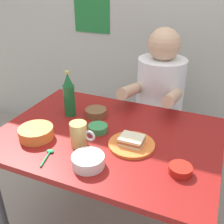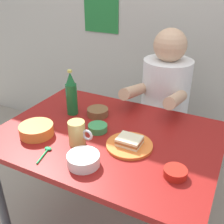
{
  "view_description": "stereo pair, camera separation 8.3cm",
  "coord_description": "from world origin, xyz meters",
  "px_view_note": "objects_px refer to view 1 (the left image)",
  "views": [
    {
      "loc": [
        0.47,
        -1.06,
        1.47
      ],
      "look_at": [
        0.0,
        0.05,
        0.84
      ],
      "focal_mm": 43.07,
      "sensor_mm": 36.0,
      "label": 1
    },
    {
      "loc": [
        0.55,
        -1.02,
        1.47
      ],
      "look_at": [
        0.0,
        0.05,
        0.84
      ],
      "focal_mm": 43.07,
      "sensor_mm": 36.0,
      "label": 2
    }
  ],
  "objects_px": {
    "dining_table": "(108,149)",
    "beer_mug": "(79,134)",
    "sandwich": "(132,140)",
    "plate_orange": "(132,145)",
    "stool": "(156,140)",
    "beer_bottle": "(69,96)",
    "sambal_bowl_red": "(180,169)",
    "person_seated": "(160,89)"
  },
  "relations": [
    {
      "from": "stool",
      "to": "beer_bottle",
      "type": "height_order",
      "value": "beer_bottle"
    },
    {
      "from": "stool",
      "to": "sambal_bowl_red",
      "type": "relative_size",
      "value": 4.69
    },
    {
      "from": "sandwich",
      "to": "beer_mug",
      "type": "height_order",
      "value": "beer_mug"
    },
    {
      "from": "stool",
      "to": "sandwich",
      "type": "xyz_separation_m",
      "value": [
        0.04,
        -0.68,
        0.42
      ]
    },
    {
      "from": "sandwich",
      "to": "beer_mug",
      "type": "bearing_deg",
      "value": -157.96
    },
    {
      "from": "sandwich",
      "to": "beer_bottle",
      "type": "height_order",
      "value": "beer_bottle"
    },
    {
      "from": "stool",
      "to": "sambal_bowl_red",
      "type": "xyz_separation_m",
      "value": [
        0.28,
        -0.79,
        0.41
      ]
    },
    {
      "from": "sandwich",
      "to": "sambal_bowl_red",
      "type": "bearing_deg",
      "value": -22.9
    },
    {
      "from": "beer_bottle",
      "to": "stool",
      "type": "bearing_deg",
      "value": 53.37
    },
    {
      "from": "dining_table",
      "to": "beer_bottle",
      "type": "bearing_deg",
      "value": 160.1
    },
    {
      "from": "sandwich",
      "to": "beer_bottle",
      "type": "bearing_deg",
      "value": 159.86
    },
    {
      "from": "stool",
      "to": "sandwich",
      "type": "bearing_deg",
      "value": -87.06
    },
    {
      "from": "stool",
      "to": "beer_mug",
      "type": "bearing_deg",
      "value": -103.89
    },
    {
      "from": "dining_table",
      "to": "stool",
      "type": "xyz_separation_m",
      "value": [
        0.11,
        0.63,
        -0.3
      ]
    },
    {
      "from": "plate_orange",
      "to": "sambal_bowl_red",
      "type": "xyz_separation_m",
      "value": [
        0.25,
        -0.1,
        0.01
      ]
    },
    {
      "from": "beer_bottle",
      "to": "sambal_bowl_red",
      "type": "relative_size",
      "value": 2.73
    },
    {
      "from": "stool",
      "to": "person_seated",
      "type": "relative_size",
      "value": 0.63
    },
    {
      "from": "sandwich",
      "to": "plate_orange",
      "type": "bearing_deg",
      "value": 0.0
    },
    {
      "from": "plate_orange",
      "to": "beer_mug",
      "type": "bearing_deg",
      "value": -157.96
    },
    {
      "from": "dining_table",
      "to": "beer_mug",
      "type": "height_order",
      "value": "beer_mug"
    },
    {
      "from": "sandwich",
      "to": "beer_mug",
      "type": "distance_m",
      "value": 0.25
    },
    {
      "from": "dining_table",
      "to": "sandwich",
      "type": "xyz_separation_m",
      "value": [
        0.15,
        -0.05,
        0.13
      ]
    },
    {
      "from": "stool",
      "to": "beer_bottle",
      "type": "distance_m",
      "value": 0.83
    },
    {
      "from": "person_seated",
      "to": "sambal_bowl_red",
      "type": "bearing_deg",
      "value": -70.08
    },
    {
      "from": "plate_orange",
      "to": "beer_mug",
      "type": "distance_m",
      "value": 0.25
    },
    {
      "from": "person_seated",
      "to": "plate_orange",
      "type": "distance_m",
      "value": 0.67
    },
    {
      "from": "stool",
      "to": "person_seated",
      "type": "xyz_separation_m",
      "value": [
        -0.0,
        -0.01,
        0.42
      ]
    },
    {
      "from": "sandwich",
      "to": "stool",
      "type": "bearing_deg",
      "value": 92.94
    },
    {
      "from": "person_seated",
      "to": "beer_bottle",
      "type": "xyz_separation_m",
      "value": [
        -0.39,
        -0.52,
        0.09
      ]
    },
    {
      "from": "plate_orange",
      "to": "sambal_bowl_red",
      "type": "height_order",
      "value": "sambal_bowl_red"
    },
    {
      "from": "stool",
      "to": "beer_mug",
      "type": "xyz_separation_m",
      "value": [
        -0.19,
        -0.78,
        0.45
      ]
    },
    {
      "from": "plate_orange",
      "to": "sandwich",
      "type": "height_order",
      "value": "sandwich"
    },
    {
      "from": "plate_orange",
      "to": "beer_bottle",
      "type": "xyz_separation_m",
      "value": [
        -0.43,
        0.16,
        0.11
      ]
    },
    {
      "from": "dining_table",
      "to": "plate_orange",
      "type": "height_order",
      "value": "plate_orange"
    },
    {
      "from": "sambal_bowl_red",
      "to": "sandwich",
      "type": "bearing_deg",
      "value": 157.1
    },
    {
      "from": "dining_table",
      "to": "stool",
      "type": "distance_m",
      "value": 0.71
    },
    {
      "from": "dining_table",
      "to": "person_seated",
      "type": "xyz_separation_m",
      "value": [
        0.11,
        0.62,
        0.12
      ]
    },
    {
      "from": "stool",
      "to": "sambal_bowl_red",
      "type": "distance_m",
      "value": 0.93
    },
    {
      "from": "person_seated",
      "to": "plate_orange",
      "type": "xyz_separation_m",
      "value": [
        0.04,
        -0.67,
        -0.02
      ]
    },
    {
      "from": "stool",
      "to": "plate_orange",
      "type": "xyz_separation_m",
      "value": [
        0.04,
        -0.68,
        0.4
      ]
    },
    {
      "from": "beer_bottle",
      "to": "sambal_bowl_red",
      "type": "bearing_deg",
      "value": -21.16
    },
    {
      "from": "stool",
      "to": "beer_bottle",
      "type": "relative_size",
      "value": 1.72
    }
  ]
}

